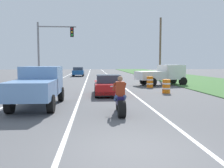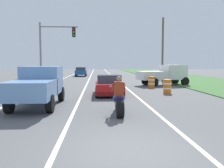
# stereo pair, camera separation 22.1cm
# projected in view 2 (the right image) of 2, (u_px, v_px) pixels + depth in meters

# --- Properties ---
(ground_plane) EXTENTS (160.00, 160.00, 0.00)m
(ground_plane) POSITION_uv_depth(u_px,v_px,m) (129.00, 152.00, 5.92)
(ground_plane) COLOR #565659
(lane_stripe_left_solid) EXTENTS (0.14, 120.00, 0.01)m
(lane_stripe_left_solid) POSITION_uv_depth(u_px,v_px,m) (53.00, 84.00, 25.47)
(lane_stripe_left_solid) COLOR white
(lane_stripe_left_solid) RESTS_ON ground
(lane_stripe_right_solid) EXTENTS (0.14, 120.00, 0.01)m
(lane_stripe_right_solid) POSITION_uv_depth(u_px,v_px,m) (121.00, 83.00, 25.91)
(lane_stripe_right_solid) COLOR white
(lane_stripe_right_solid) RESTS_ON ground
(lane_stripe_centre_dashed) EXTENTS (0.14, 120.00, 0.01)m
(lane_stripe_centre_dashed) POSITION_uv_depth(u_px,v_px,m) (87.00, 84.00, 25.69)
(lane_stripe_centre_dashed) COLOR white
(lane_stripe_centre_dashed) RESTS_ON ground
(grass_verge_right) EXTENTS (10.00, 120.00, 0.06)m
(grass_verge_right) POSITION_uv_depth(u_px,v_px,m) (213.00, 83.00, 26.54)
(grass_verge_right) COLOR #3D6B33
(grass_verge_right) RESTS_ON ground
(motorcycle_with_rider) EXTENTS (0.70, 2.21, 1.62)m
(motorcycle_with_rider) POSITION_uv_depth(u_px,v_px,m) (119.00, 101.00, 10.17)
(motorcycle_with_rider) COLOR black
(motorcycle_with_rider) RESTS_ON ground
(sports_car_red) EXTENTS (1.84, 4.30, 1.37)m
(sports_car_red) POSITION_uv_depth(u_px,v_px,m) (109.00, 85.00, 16.70)
(sports_car_red) COLOR red
(sports_car_red) RESTS_ON ground
(pickup_truck_left_lane_light_blue) EXTENTS (2.02, 4.80, 1.98)m
(pickup_truck_left_lane_light_blue) POSITION_uv_depth(u_px,v_px,m) (38.00, 84.00, 12.07)
(pickup_truck_left_lane_light_blue) COLOR #6B93C6
(pickup_truck_left_lane_light_blue) RESTS_ON ground
(pickup_truck_right_shoulder_white) EXTENTS (5.14, 3.14, 1.98)m
(pickup_truck_right_shoulder_white) POSITION_uv_depth(u_px,v_px,m) (165.00, 74.00, 23.72)
(pickup_truck_right_shoulder_white) COLOR silver
(pickup_truck_right_shoulder_white) RESTS_ON ground
(traffic_light_mast_near) EXTENTS (3.67, 0.34, 6.00)m
(traffic_light_mast_near) POSITION_uv_depth(u_px,v_px,m) (52.00, 44.00, 23.23)
(traffic_light_mast_near) COLOR gray
(traffic_light_mast_near) RESTS_ON ground
(utility_pole_roadside) EXTENTS (0.24, 0.24, 7.72)m
(utility_pole_roadside) POSITION_uv_depth(u_px,v_px,m) (163.00, 49.00, 30.06)
(utility_pole_roadside) COLOR brown
(utility_pole_roadside) RESTS_ON ground
(construction_barrel_nearest) EXTENTS (0.58, 0.58, 1.00)m
(construction_barrel_nearest) POSITION_uv_depth(u_px,v_px,m) (167.00, 86.00, 17.40)
(construction_barrel_nearest) COLOR orange
(construction_barrel_nearest) RESTS_ON ground
(construction_barrel_mid) EXTENTS (0.58, 0.58, 1.00)m
(construction_barrel_mid) POSITION_uv_depth(u_px,v_px,m) (151.00, 82.00, 21.41)
(construction_barrel_mid) COLOR orange
(construction_barrel_mid) RESTS_ON ground
(construction_barrel_far) EXTENTS (0.58, 0.58, 1.00)m
(construction_barrel_far) POSITION_uv_depth(u_px,v_px,m) (145.00, 78.00, 26.35)
(construction_barrel_far) COLOR orange
(construction_barrel_far) RESTS_ON ground
(distant_car_far_ahead) EXTENTS (1.80, 4.00, 1.50)m
(distant_car_far_ahead) POSITION_uv_depth(u_px,v_px,m) (81.00, 72.00, 40.39)
(distant_car_far_ahead) COLOR #194C8C
(distant_car_far_ahead) RESTS_ON ground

